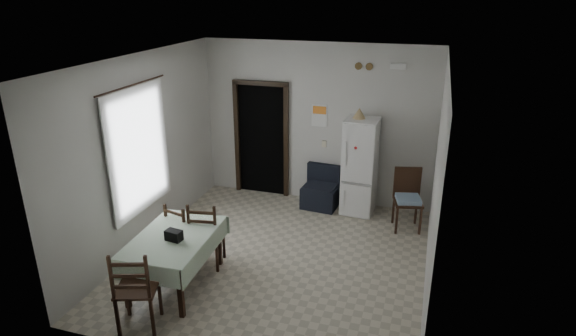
% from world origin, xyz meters
% --- Properties ---
extents(ground, '(4.50, 4.50, 0.00)m').
position_xyz_m(ground, '(0.00, 0.00, 0.00)').
color(ground, '#B2A891').
rests_on(ground, ground).
extents(ceiling, '(4.20, 4.50, 0.02)m').
position_xyz_m(ceiling, '(0.00, 0.00, 2.90)').
color(ceiling, white).
rests_on(ceiling, ground).
extents(wall_back, '(4.20, 0.02, 2.90)m').
position_xyz_m(wall_back, '(0.00, 2.25, 1.45)').
color(wall_back, beige).
rests_on(wall_back, ground).
extents(wall_front, '(4.20, 0.02, 2.90)m').
position_xyz_m(wall_front, '(0.00, -2.25, 1.45)').
color(wall_front, beige).
rests_on(wall_front, ground).
extents(wall_left, '(0.02, 4.50, 2.90)m').
position_xyz_m(wall_left, '(-2.10, 0.00, 1.45)').
color(wall_left, beige).
rests_on(wall_left, ground).
extents(wall_right, '(0.02, 4.50, 2.90)m').
position_xyz_m(wall_right, '(2.10, 0.00, 1.45)').
color(wall_right, beige).
rests_on(wall_right, ground).
extents(doorway, '(1.06, 0.52, 2.22)m').
position_xyz_m(doorway, '(-1.05, 2.45, 1.06)').
color(doorway, black).
rests_on(doorway, ground).
extents(window_recess, '(0.10, 1.20, 1.60)m').
position_xyz_m(window_recess, '(-2.15, -0.20, 1.55)').
color(window_recess, silver).
rests_on(window_recess, ground).
extents(curtain, '(0.02, 1.45, 1.85)m').
position_xyz_m(curtain, '(-2.04, -0.20, 1.55)').
color(curtain, white).
rests_on(curtain, ground).
extents(curtain_rod, '(0.02, 1.60, 0.02)m').
position_xyz_m(curtain_rod, '(-2.03, -0.20, 2.50)').
color(curtain_rod, black).
rests_on(curtain_rod, ground).
extents(calendar, '(0.28, 0.02, 0.40)m').
position_xyz_m(calendar, '(0.05, 2.24, 1.62)').
color(calendar, white).
rests_on(calendar, ground).
extents(calendar_image, '(0.24, 0.01, 0.14)m').
position_xyz_m(calendar_image, '(0.05, 2.23, 1.72)').
color(calendar_image, orange).
rests_on(calendar_image, ground).
extents(light_switch, '(0.08, 0.02, 0.12)m').
position_xyz_m(light_switch, '(0.15, 2.24, 1.10)').
color(light_switch, beige).
rests_on(light_switch, ground).
extents(vent_left, '(0.12, 0.03, 0.12)m').
position_xyz_m(vent_left, '(0.70, 2.23, 2.52)').
color(vent_left, brown).
rests_on(vent_left, ground).
extents(vent_right, '(0.12, 0.03, 0.12)m').
position_xyz_m(vent_right, '(0.88, 2.23, 2.52)').
color(vent_right, brown).
rests_on(vent_right, ground).
extents(emergency_light, '(0.25, 0.07, 0.09)m').
position_xyz_m(emergency_light, '(1.35, 2.21, 2.55)').
color(emergency_light, white).
rests_on(emergency_light, ground).
extents(fridge, '(0.58, 0.58, 1.70)m').
position_xyz_m(fridge, '(0.86, 1.93, 0.85)').
color(fridge, white).
rests_on(fridge, ground).
extents(tan_cone, '(0.24, 0.24, 0.18)m').
position_xyz_m(tan_cone, '(0.79, 1.97, 1.79)').
color(tan_cone, tan).
rests_on(tan_cone, fridge).
extents(navy_seat, '(0.67, 0.65, 0.74)m').
position_xyz_m(navy_seat, '(0.18, 1.93, 0.37)').
color(navy_seat, black).
rests_on(navy_seat, ground).
extents(corner_chair, '(0.53, 0.53, 1.02)m').
position_xyz_m(corner_chair, '(1.73, 1.51, 0.51)').
color(corner_chair, black).
rests_on(corner_chair, ground).
extents(dining_table, '(1.00, 1.46, 0.74)m').
position_xyz_m(dining_table, '(-1.09, -1.02, 0.37)').
color(dining_table, '#B1C8AB').
rests_on(dining_table, ground).
extents(black_bag, '(0.23, 0.15, 0.14)m').
position_xyz_m(black_bag, '(-1.03, -1.12, 0.81)').
color(black_bag, black).
rests_on(black_bag, dining_table).
extents(dining_chair_far_left, '(0.48, 0.48, 0.92)m').
position_xyz_m(dining_chair_far_left, '(-1.28, -0.42, 0.46)').
color(dining_chair_far_left, black).
rests_on(dining_chair_far_left, ground).
extents(dining_chair_far_right, '(0.50, 0.50, 1.01)m').
position_xyz_m(dining_chair_far_right, '(-0.92, -0.43, 0.51)').
color(dining_chair_far_right, black).
rests_on(dining_chair_far_right, ground).
extents(dining_chair_near_head, '(0.58, 0.58, 1.07)m').
position_xyz_m(dining_chair_near_head, '(-1.08, -1.90, 0.53)').
color(dining_chair_near_head, black).
rests_on(dining_chair_near_head, ground).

